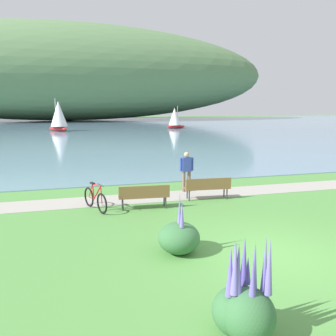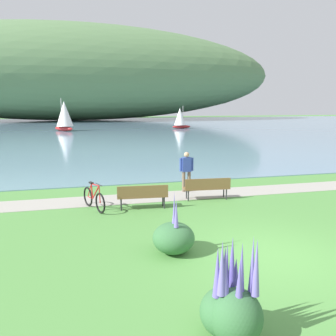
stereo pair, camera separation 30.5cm
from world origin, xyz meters
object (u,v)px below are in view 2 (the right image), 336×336
Objects in this scene: person_at_shoreline at (186,169)px; sailboat_nearest_to_shore at (180,118)px; bicycle_leaning_near_bench at (94,199)px; park_bench_further_along at (143,195)px; park_bench_near_camera at (207,187)px; sailboat_mid_bay at (64,116)px.

sailboat_nearest_to_shore is at bearing 74.68° from person_at_shoreline.
bicycle_leaning_near_bench is at bearing -156.65° from person_at_shoreline.
person_at_shoreline is (2.23, 2.00, 0.46)m from park_bench_further_along.
person_at_shoreline is 0.50× the size of sailboat_nearest_to_shore.
person_at_shoreline is at bearing 106.20° from park_bench_near_camera.
park_bench_near_camera is at bearing -79.29° from sailboat_mid_bay.
person_at_shoreline reaches higher than park_bench_near_camera.
sailboat_nearest_to_shore is at bearing 4.14° from sailboat_mid_bay.
sailboat_nearest_to_shore reaches higher than park_bench_near_camera.
bicycle_leaning_near_bench is 0.37× the size of sailboat_mid_bay.
sailboat_nearest_to_shore is (12.51, 39.53, 1.14)m from park_bench_further_along.
park_bench_further_along is at bearing -138.08° from person_at_shoreline.
person_at_shoreline reaches higher than bicycle_leaning_near_bench.
sailboat_mid_bay reaches higher than park_bench_further_along.
sailboat_mid_bay reaches higher than park_bench_near_camera.
park_bench_near_camera is 0.41× the size of sailboat_mid_bay.
park_bench_near_camera is 1.55m from person_at_shoreline.
park_bench_further_along is (-2.64, -0.58, 0.00)m from park_bench_near_camera.
sailboat_mid_bay is (-7.13, 37.72, 1.64)m from park_bench_near_camera.
bicycle_leaning_near_bench reaches higher than park_bench_further_along.
park_bench_near_camera is 1.07× the size of person_at_shoreline.
sailboat_mid_bay is (-17.00, -1.23, 0.50)m from sailboat_nearest_to_shore.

